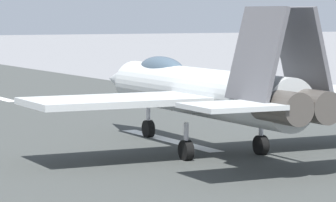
{
  "coord_description": "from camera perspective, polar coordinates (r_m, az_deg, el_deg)",
  "views": [
    {
      "loc": [
        -35.52,
        18.96,
        5.35
      ],
      "look_at": [
        -4.55,
        2.7,
        2.2
      ],
      "focal_mm": 103.63,
      "sensor_mm": 36.0,
      "label": 1
    }
  ],
  "objects": [
    {
      "name": "ground_plane",
      "position": [
        40.61,
        0.38,
        -2.42
      ],
      "size": [
        400.0,
        400.0,
        0.0
      ],
      "primitive_type": "plane",
      "color": "slate"
    },
    {
      "name": "runway_strip",
      "position": [
        40.6,
        0.4,
        -2.41
      ],
      "size": [
        240.0,
        26.0,
        0.02
      ],
      "color": "#3A3D3B",
      "rests_on": "ground"
    },
    {
      "name": "fighter_jet",
      "position": [
        37.5,
        1.99,
        0.64
      ],
      "size": [
        17.01,
        14.67,
        5.6
      ],
      "color": "#B3B8B8",
      "rests_on": "ground"
    },
    {
      "name": "crew_person",
      "position": [
        53.77,
        4.08,
        0.27
      ],
      "size": [
        0.53,
        0.51,
        1.58
      ],
      "color": "#1E2338",
      "rests_on": "ground"
    }
  ]
}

